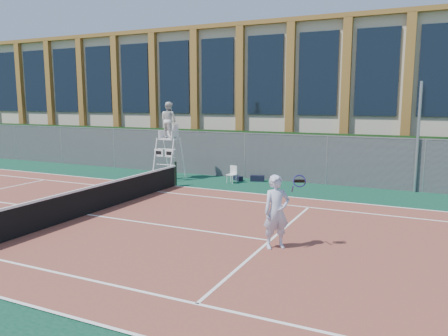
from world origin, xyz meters
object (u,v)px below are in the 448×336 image
at_px(steel_pole, 418,138).
at_px(tennis_player, 277,212).
at_px(umpire_chair, 169,122).
at_px(plastic_chair, 233,173).

distance_m(steel_pole, tennis_player, 9.74).
relative_size(steel_pole, umpire_chair, 1.21).
xyz_separation_m(umpire_chair, plastic_chair, (3.22, 0.30, -2.28)).
xyz_separation_m(plastic_chair, tennis_player, (4.73, -7.84, 0.51)).
relative_size(umpire_chair, tennis_player, 1.99).
bearing_deg(plastic_chair, steel_pole, 9.96).
height_order(steel_pole, tennis_player, steel_pole).
xyz_separation_m(steel_pole, tennis_player, (-2.97, -9.19, -1.29)).
relative_size(steel_pole, tennis_player, 2.40).
bearing_deg(tennis_player, umpire_chair, 136.54).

